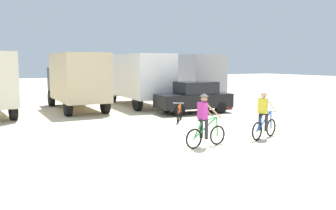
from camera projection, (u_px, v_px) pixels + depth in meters
name	position (u px, v px, depth m)	size (l,w,h in m)	color
ground_plane	(226.00, 157.00, 11.08)	(120.00, 120.00, 0.00)	beige
box_truck_tan_camper	(76.00, 79.00, 21.71)	(2.61, 6.83, 3.35)	#CCB78E
box_truck_avon_van	(139.00, 77.00, 23.85)	(2.79, 6.88, 3.35)	white
box_truck_grey_hauler	(189.00, 76.00, 26.52)	(2.91, 6.92, 3.35)	#9E9EA3
sedan_parked	(194.00, 97.00, 20.60)	(4.32, 2.06, 1.76)	black
cyclist_orange_shirt	(205.00, 122.00, 12.26)	(1.73, 0.52, 1.82)	black
cyclist_cowboy_hat	(264.00, 116.00, 13.64)	(1.67, 0.68, 1.82)	black
bicycle_spare	(179.00, 113.00, 17.62)	(1.11, 1.40, 0.97)	black
supply_crate	(225.00, 104.00, 22.44)	(0.66, 0.63, 0.66)	#9E2D2D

